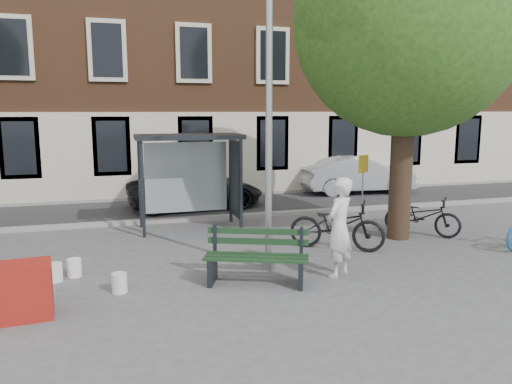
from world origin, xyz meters
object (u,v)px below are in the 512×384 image
Objects in this scene: bus_shelter at (203,159)px; car_silver at (358,175)px; bike_d at (403,210)px; painter at (339,227)px; car_dark at (196,189)px; lamppost at (269,135)px; bike_a at (337,225)px; notice_sign at (363,175)px; bench at (257,260)px; red_stand at (22,291)px; bike_c at (422,216)px.

car_silver is at bearing 30.62° from bus_shelter.
bus_shelter is 5.77m from bike_d.
car_dark is (-1.54, 7.84, -0.36)m from painter.
lamppost reaches higher than car_dark.
bike_a is at bearing 50.92° from bike_d.
notice_sign is (1.44, 1.48, 0.95)m from bike_a.
bike_a is 0.50× the size of car_silver.
car_dark is at bearing 111.07° from bench.
car_silver reaches higher than car_dark.
lamppost is 5.78m from bike_d.
bike_a reaches higher than bike_d.
lamppost is at bearing -70.34° from painter.
car_silver is 14.45m from red_stand.
bus_shelter is 1.45× the size of bike_c.
notice_sign is (2.24, 3.25, 0.55)m from painter.
lamppost is 2.94× the size of notice_sign.
bench is 0.45× the size of car_dark.
bus_shelter reaches higher than notice_sign.
bike_d is (2.73, 1.47, -0.08)m from bike_a.
lamppost reaches higher than notice_sign.
bike_d is (-0.03, 0.85, -0.01)m from bike_c.
car_dark is at bearing 104.26° from car_silver.
bench is at bearing 174.86° from car_dark.
notice_sign is (7.93, 3.72, 1.09)m from red_stand.
car_silver is at bearing -156.14° from painter.
bus_shelter is (-0.61, 4.11, -0.87)m from lamppost.
bike_d is at bearing 168.19° from car_silver.
painter reaches higher than bike_a.
bike_d is (4.73, 2.43, -2.27)m from lamppost.
bike_a is 8.50m from car_silver.
bench is at bearing -122.33° from lamppost.
bus_shelter reaches higher than car_silver.
bike_a is 2.82m from bike_c.
car_silver is (5.18, 9.05, -0.26)m from painter.
painter reaches higher than red_stand.
bench is 5.17m from notice_sign.
notice_sign reaches higher than car_silver.
bench is at bearing 159.26° from bike_c.
car_dark is (-5.09, 5.44, 0.12)m from bike_c.
bike_c is at bearing 170.34° from car_silver.
notice_sign reaches higher than red_stand.
painter reaches higher than bike_d.
notice_sign is at bearing -22.31° from bus_shelter.
bike_c is 0.43× the size of car_dark.
bus_shelter is 1.37× the size of notice_sign.
notice_sign is (3.92, 3.19, 1.08)m from bench.
car_dark is at bearing 108.42° from notice_sign.
car_dark is at bearing -115.25° from painter.
car_silver is (6.85, 8.99, 0.27)m from bench.
lamppost reaches higher than bench.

